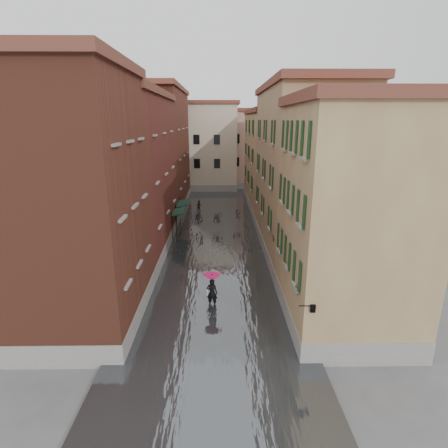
{
  "coord_description": "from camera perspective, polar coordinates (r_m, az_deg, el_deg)",
  "views": [
    {
      "loc": [
        0.36,
        -19.31,
        10.77
      ],
      "look_at": [
        0.7,
        6.69,
        3.0
      ],
      "focal_mm": 28.0,
      "sensor_mm": 36.0,
      "label": 1
    }
  ],
  "objects": [
    {
      "name": "window_planters",
      "position": [
        20.31,
        10.0,
        -4.57
      ],
      "size": [
        0.59,
        8.25,
        0.84
      ],
      "color": "brown",
      "rests_on": "ground"
    },
    {
      "name": "building_right_far",
      "position": [
        44.11,
        8.03,
        9.94
      ],
      "size": [
        6.0,
        16.0,
        11.5
      ],
      "primitive_type": "cube",
      "color": "#966E4D",
      "rests_on": "ground"
    },
    {
      "name": "awning_near",
      "position": [
        32.97,
        -7.43,
        1.9
      ],
      "size": [
        1.09,
        2.82,
        2.8
      ],
      "color": "#163328",
      "rests_on": "ground"
    },
    {
      "name": "building_left_near",
      "position": [
        19.29,
        -23.18,
        2.49
      ],
      "size": [
        6.0,
        8.0,
        13.0
      ],
      "primitive_type": "cube",
      "color": "brown",
      "rests_on": "ground"
    },
    {
      "name": "floodwater",
      "position": [
        34.03,
        -1.32,
        -1.64
      ],
      "size": [
        10.0,
        60.0,
        0.2
      ],
      "primitive_type": "cube",
      "color": "#43464A",
      "rests_on": "ground"
    },
    {
      "name": "pedestrian_far",
      "position": [
        42.35,
        -4.04,
        2.89
      ],
      "size": [
        0.85,
        0.75,
        1.48
      ],
      "primitive_type": "imported",
      "rotation": [
        0.0,
        0.0,
        0.3
      ],
      "color": "black",
      "rests_on": "ground"
    },
    {
      "name": "building_right_near",
      "position": [
        19.21,
        19.51,
        0.51
      ],
      "size": [
        6.0,
        8.0,
        11.5
      ],
      "primitive_type": "cube",
      "color": "#966E4D",
      "rests_on": "ground"
    },
    {
      "name": "wall_lantern",
      "position": [
        15.92,
        14.18,
        -13.12
      ],
      "size": [
        0.71,
        0.22,
        0.35
      ],
      "color": "black",
      "rests_on": "ground"
    },
    {
      "name": "pedestrian_main",
      "position": [
        21.01,
        -1.97,
        -10.27
      ],
      "size": [
        1.01,
        1.01,
        2.06
      ],
      "color": "black",
      "rests_on": "ground"
    },
    {
      "name": "ground",
      "position": [
        22.12,
        -1.62,
        -12.51
      ],
      "size": [
        120.0,
        120.0,
        0.0
      ],
      "primitive_type": "plane",
      "color": "#565659",
      "rests_on": "ground"
    },
    {
      "name": "building_end_pink",
      "position": [
        59.77,
        4.77,
        12.0
      ],
      "size": [
        10.0,
        9.0,
        12.0
      ],
      "primitive_type": "cube",
      "color": "tan",
      "rests_on": "ground"
    },
    {
      "name": "building_right_mid",
      "position": [
        29.39,
        12.44,
        7.9
      ],
      "size": [
        6.0,
        14.0,
        13.0
      ],
      "primitive_type": "cube",
      "color": "#9A795D",
      "rests_on": "ground"
    },
    {
      "name": "building_left_far",
      "position": [
        44.1,
        -10.57,
        11.46
      ],
      "size": [
        6.0,
        16.0,
        14.0
      ],
      "primitive_type": "cube",
      "color": "brown",
      "rests_on": "ground"
    },
    {
      "name": "awning_far",
      "position": [
        36.34,
        -6.81,
        3.32
      ],
      "size": [
        1.09,
        3.25,
        2.8
      ],
      "color": "#163328",
      "rests_on": "ground"
    },
    {
      "name": "building_end_cream",
      "position": [
        57.57,
        -4.19,
        12.34
      ],
      "size": [
        12.0,
        9.0,
        13.0
      ],
      "primitive_type": "cube",
      "color": "beige",
      "rests_on": "ground"
    },
    {
      "name": "building_left_mid",
      "position": [
        29.6,
        -15.26,
        7.27
      ],
      "size": [
        6.0,
        14.0,
        12.5
      ],
      "primitive_type": "cube",
      "color": "#592A1C",
      "rests_on": "ground"
    }
  ]
}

